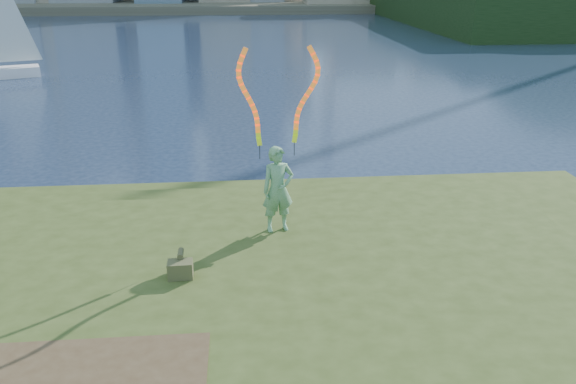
{
  "coord_description": "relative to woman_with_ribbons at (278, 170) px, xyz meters",
  "views": [
    {
      "loc": [
        -0.01,
        -9.15,
        6.14
      ],
      "look_at": [
        0.87,
        1.0,
        2.08
      ],
      "focal_mm": 35.0,
      "sensor_mm": 36.0,
      "label": 1
    }
  ],
  "objects": [
    {
      "name": "far_shore",
      "position": [
        -0.73,
        92.99,
        -1.59
      ],
      "size": [
        320.0,
        40.0,
        1.2
      ],
      "primitive_type": "cube",
      "color": "#4C4738",
      "rests_on": "ground"
    },
    {
      "name": "woman_with_ribbons",
      "position": [
        0.0,
        0.0,
        0.0
      ],
      "size": [
        2.11,
        0.67,
        4.25
      ],
      "rotation": [
        0.0,
        0.0,
        0.22
      ],
      "color": "#1A7024",
      "rests_on": "grassy_knoll"
    },
    {
      "name": "ground",
      "position": [
        -0.73,
        -2.01,
        -2.19
      ],
      "size": [
        320.0,
        320.0,
        0.0
      ],
      "primitive_type": "plane",
      "color": "#17233A",
      "rests_on": "ground"
    },
    {
      "name": "canvas_bag",
      "position": [
        -1.95,
        -1.9,
        -1.21
      ],
      "size": [
        0.47,
        0.53,
        0.44
      ],
      "rotation": [
        0.0,
        0.0,
        0.03
      ],
      "color": "#444226",
      "rests_on": "grassy_knoll"
    },
    {
      "name": "grassy_knoll",
      "position": [
        -0.73,
        -4.31,
        -1.85
      ],
      "size": [
        20.0,
        18.0,
        0.8
      ],
      "color": "#364518",
      "rests_on": "ground"
    }
  ]
}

